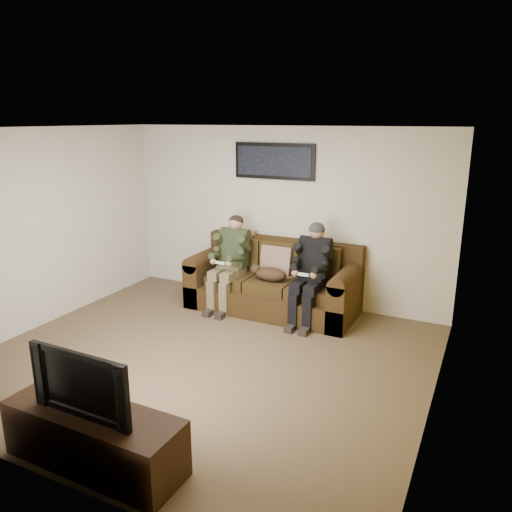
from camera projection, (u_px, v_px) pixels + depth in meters
The scene contains 16 objects.
floor at pixel (205, 358), 5.81m from camera, with size 5.00×5.00×0.00m, color brown.
ceiling at pixel (198, 128), 5.12m from camera, with size 5.00×5.00×0.00m, color silver.
wall_back at pixel (282, 216), 7.41m from camera, with size 5.00×5.00×0.00m, color beige.
wall_front at pixel (32, 324), 3.51m from camera, with size 5.00×5.00×0.00m, color beige.
wall_left at pixel (39, 229), 6.52m from camera, with size 4.50×4.50×0.00m, color beige.
wall_right at pixel (442, 282), 4.41m from camera, with size 4.50×4.50×0.00m, color beige.
accent_wall_right at pixel (441, 282), 4.42m from camera, with size 4.50×4.50×0.00m, color #A98A10.
sofa at pixel (275, 284), 7.27m from camera, with size 2.41×1.04×0.99m.
throw_pillow at pixel (277, 261), 7.22m from camera, with size 0.46×0.13×0.44m, color #8B6E5B.
throw_blanket at pixel (240, 234), 7.68m from camera, with size 0.49×0.24×0.09m, color tan.
person_left at pixel (231, 256), 7.25m from camera, with size 0.51×0.87×1.34m.
person_right at pixel (311, 267), 6.73m from camera, with size 0.51×0.86×1.35m.
cat at pixel (269, 274), 7.03m from camera, with size 0.66×0.26×0.24m.
framed_poster at pixel (274, 161), 7.22m from camera, with size 1.25×0.05×0.52m.
tv_stand at pixel (94, 437), 3.98m from camera, with size 1.53×0.49×0.48m, color black.
television at pixel (89, 380), 3.85m from camera, with size 0.95×0.12×0.55m, color black.
Camera 1 is at (2.85, -4.49, 2.70)m, focal length 35.00 mm.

